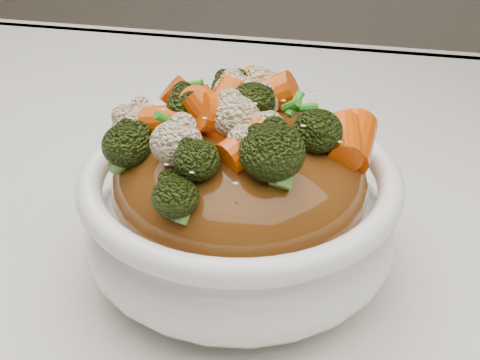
# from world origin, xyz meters

# --- Properties ---
(tablecloth) EXTENTS (1.20, 0.80, 0.04)m
(tablecloth) POSITION_xyz_m (0.00, 0.00, 0.73)
(tablecloth) COLOR silver
(tablecloth) RESTS_ON dining_table
(bowl) EXTENTS (0.23, 0.23, 0.08)m
(bowl) POSITION_xyz_m (0.00, -0.00, 0.79)
(bowl) COLOR white
(bowl) RESTS_ON tablecloth
(sauce_base) EXTENTS (0.18, 0.18, 0.09)m
(sauce_base) POSITION_xyz_m (0.00, -0.00, 0.82)
(sauce_base) COLOR #603310
(sauce_base) RESTS_ON bowl
(carrots) EXTENTS (0.18, 0.18, 0.05)m
(carrots) POSITION_xyz_m (0.00, -0.00, 0.87)
(carrots) COLOR #D74B07
(carrots) RESTS_ON sauce_base
(broccoli) EXTENTS (0.18, 0.18, 0.04)m
(broccoli) POSITION_xyz_m (0.00, -0.00, 0.87)
(broccoli) COLOR black
(broccoli) RESTS_ON sauce_base
(cauliflower) EXTENTS (0.18, 0.18, 0.03)m
(cauliflower) POSITION_xyz_m (0.00, -0.00, 0.87)
(cauliflower) COLOR beige
(cauliflower) RESTS_ON sauce_base
(scallions) EXTENTS (0.14, 0.14, 0.02)m
(scallions) POSITION_xyz_m (0.00, -0.00, 0.87)
(scallions) COLOR #2F891F
(scallions) RESTS_ON sauce_base
(sesame_seeds) EXTENTS (0.16, 0.16, 0.01)m
(sesame_seeds) POSITION_xyz_m (0.00, -0.00, 0.87)
(sesame_seeds) COLOR beige
(sesame_seeds) RESTS_ON sauce_base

